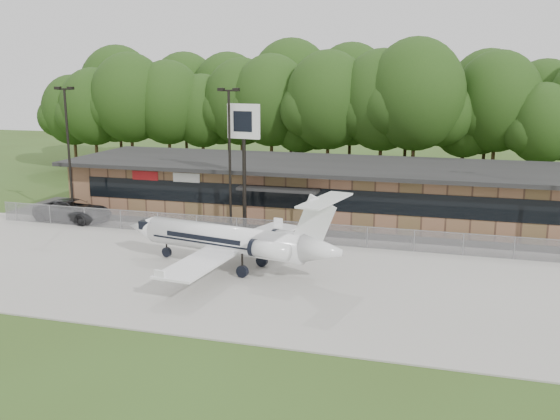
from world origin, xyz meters
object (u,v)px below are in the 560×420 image
(terminal, at_px, (322,188))
(pole_sign, at_px, (244,135))
(business_jet, at_px, (233,241))
(suv, at_px, (73,210))

(terminal, relative_size, pole_sign, 4.48)
(business_jet, height_order, pole_sign, pole_sign)
(terminal, relative_size, suv, 6.69)
(terminal, bearing_deg, pole_sign, -119.49)
(terminal, height_order, business_jet, business_jet)
(business_jet, relative_size, suv, 2.36)
(terminal, xyz_separation_m, business_jet, (-1.84, -15.49, -0.43))
(terminal, height_order, pole_sign, pole_sign)
(pole_sign, bearing_deg, suv, -171.11)
(business_jet, bearing_deg, suv, 164.97)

